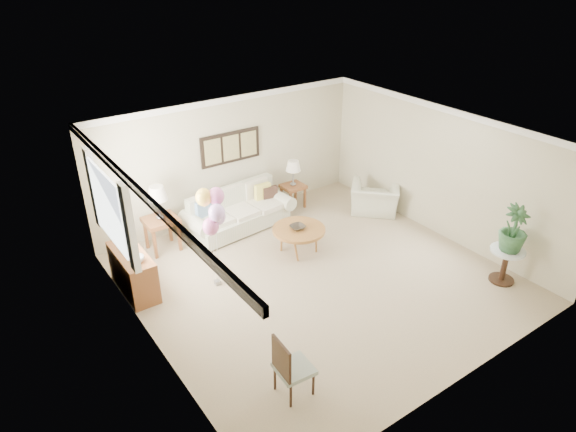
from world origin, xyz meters
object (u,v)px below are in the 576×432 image
at_px(sofa, 238,213).
at_px(armchair, 375,198).
at_px(coffee_table, 299,230).
at_px(balloon_cluster, 213,210).

xyz_separation_m(sofa, armchair, (2.80, -1.10, -0.00)).
distance_m(coffee_table, armchair, 2.38).
distance_m(coffee_table, balloon_cluster, 2.04).
bearing_deg(sofa, balloon_cluster, -129.82).
relative_size(armchair, balloon_cluster, 0.56).
relative_size(coffee_table, armchair, 1.00).
distance_m(armchair, balloon_cluster, 4.30).
bearing_deg(sofa, coffee_table, -72.93).
height_order(sofa, coffee_table, sofa).
bearing_deg(balloon_cluster, armchair, 6.78).
xyz_separation_m(coffee_table, armchair, (2.34, 0.40, -0.14)).
xyz_separation_m(armchair, balloon_cluster, (-4.13, -0.49, 1.13)).
bearing_deg(balloon_cluster, coffee_table, 2.90).
bearing_deg(sofa, armchair, -21.37).
relative_size(sofa, armchair, 2.33).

